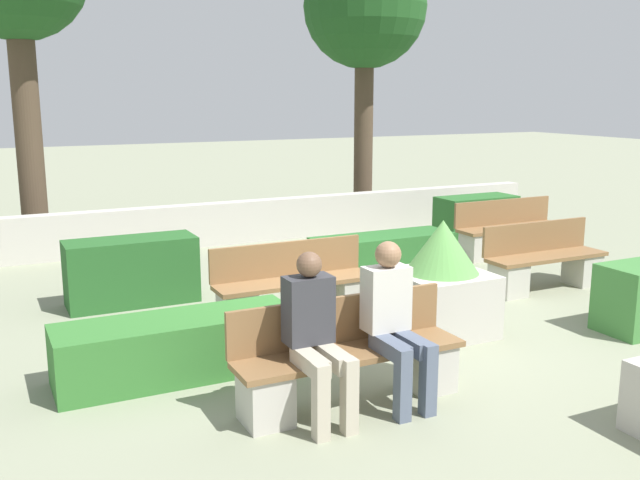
{
  "coord_description": "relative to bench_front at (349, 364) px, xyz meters",
  "views": [
    {
      "loc": [
        -3.86,
        -6.64,
        2.55
      ],
      "look_at": [
        -0.36,
        0.5,
        0.9
      ],
      "focal_mm": 40.0,
      "sensor_mm": 36.0,
      "label": 1
    }
  ],
  "objects": [
    {
      "name": "hedge_block_near_left",
      "position": [
        -1.13,
        1.2,
        -0.07
      ],
      "size": [
        2.17,
        0.68,
        0.55
      ],
      "color": "#33702D",
      "rests_on": "ground_plane"
    },
    {
      "name": "bench_left_side",
      "position": [
        0.51,
        2.26,
        -0.0
      ],
      "size": [
        1.87,
        0.48,
        0.87
      ],
      "rotation": [
        0.0,
        0.0,
        0.01
      ],
      "color": "brown",
      "rests_on": "ground_plane"
    },
    {
      "name": "tree_center_left",
      "position": [
        4.43,
        7.6,
        3.77
      ],
      "size": [
        2.39,
        2.39,
        5.39
      ],
      "color": "#473828",
      "rests_on": "ground_plane"
    },
    {
      "name": "person_seated_man",
      "position": [
        0.34,
        -0.14,
        0.41
      ],
      "size": [
        0.38,
        0.64,
        1.36
      ],
      "color": "#515B70",
      "rests_on": "ground_plane"
    },
    {
      "name": "person_seated_woman",
      "position": [
        -0.38,
        -0.14,
        0.4
      ],
      "size": [
        0.38,
        0.64,
        1.34
      ],
      "color": "#B2A893",
      "rests_on": "ground_plane"
    },
    {
      "name": "hedge_block_near_right",
      "position": [
        2.38,
        3.41,
        -0.04
      ],
      "size": [
        2.03,
        0.64,
        0.61
      ],
      "color": "#286028",
      "rests_on": "ground_plane"
    },
    {
      "name": "planter_corner_right",
      "position": [
        1.73,
        1.13,
        0.22
      ],
      "size": [
        0.95,
        0.95,
        1.24
      ],
      "color": "#B7B2A8",
      "rests_on": "ground_plane"
    },
    {
      "name": "bench_back",
      "position": [
        4.96,
        3.76,
        -0.0
      ],
      "size": [
        1.88,
        0.49,
        0.87
      ],
      "rotation": [
        0.0,
        0.0,
        -0.16
      ],
      "color": "brown",
      "rests_on": "ground_plane"
    },
    {
      "name": "ground_plane",
      "position": [
        1.19,
        1.74,
        -0.34
      ],
      "size": [
        60.0,
        60.0,
        0.0
      ],
      "primitive_type": "plane",
      "color": "gray"
    },
    {
      "name": "hedge_block_far_left",
      "position": [
        -1.02,
        3.71,
        0.06
      ],
      "size": [
        1.56,
        0.6,
        0.81
      ],
      "color": "#235623",
      "rests_on": "ground_plane"
    },
    {
      "name": "perimeter_wall",
      "position": [
        1.19,
        6.6,
        0.02
      ],
      "size": [
        12.57,
        0.3,
        0.72
      ],
      "color": "#B7B2A8",
      "rests_on": "ground_plane"
    },
    {
      "name": "hedge_block_mid_left",
      "position": [
        5.28,
        5.04,
        0.04
      ],
      "size": [
        1.43,
        0.63,
        0.76
      ],
      "color": "#286028",
      "rests_on": "ground_plane"
    },
    {
      "name": "bench_front",
      "position": [
        0.0,
        0.0,
        0.0
      ],
      "size": [
        1.99,
        0.49,
        0.87
      ],
      "color": "brown",
      "rests_on": "ground_plane"
    },
    {
      "name": "bench_right_side",
      "position": [
        3.99,
        1.97,
        -0.01
      ],
      "size": [
        1.74,
        0.48,
        0.87
      ],
      "rotation": [
        0.0,
        0.0,
        -0.13
      ],
      "color": "brown",
      "rests_on": "ground_plane"
    }
  ]
}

